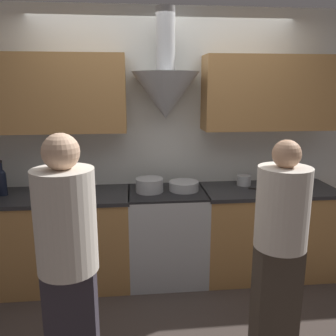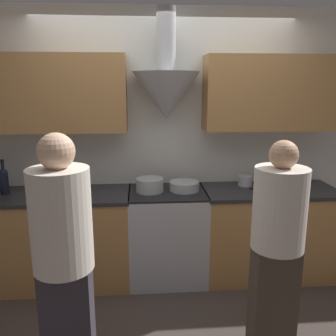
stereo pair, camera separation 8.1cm
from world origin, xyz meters
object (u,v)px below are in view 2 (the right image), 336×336
wine_bottle_4 (4,180)px  mixing_bowl (184,186)px  stock_pot (150,185)px  saucepan (245,181)px  orange_fruit (287,180)px  person_foreground_right (277,245)px  person_foreground_left (64,254)px  stove_range (167,234)px

wine_bottle_4 → mixing_bowl: size_ratio=1.16×
stock_pot → saucepan: 0.97m
mixing_bowl → orange_fruit: bearing=7.3°
person_foreground_right → wine_bottle_4: bearing=151.9°
orange_fruit → person_foreground_right: 1.40m
wine_bottle_4 → stock_pot: size_ratio=1.26×
person_foreground_left → person_foreground_right: 1.37m
saucepan → wine_bottle_4: bearing=-177.3°
person_foreground_right → stock_pot: bearing=125.8°
saucepan → person_foreground_right: bearing=-96.8°
wine_bottle_4 → stock_pot: (1.34, -0.03, -0.07)m
wine_bottle_4 → saucepan: (2.30, 0.11, -0.09)m
wine_bottle_4 → mixing_bowl: wine_bottle_4 is taller
mixing_bowl → saucepan: 0.64m
stove_range → stock_pot: 0.53m
mixing_bowl → person_foreground_right: bearing=-67.0°
stove_range → person_foreground_right: size_ratio=0.58×
wine_bottle_4 → person_foreground_left: bearing=-58.0°
wine_bottle_4 → person_foreground_left: (0.79, -1.26, -0.14)m
stove_range → mixing_bowl: size_ratio=3.17×
mixing_bowl → person_foreground_left: person_foreground_left is taller
stove_range → person_foreground_right: person_foreground_right is taller
stove_range → saucepan: (0.79, 0.14, 0.49)m
stock_pot → person_foreground_right: (0.81, -1.12, -0.11)m
stove_range → wine_bottle_4: size_ratio=2.74×
mixing_bowl → person_foreground_right: 1.23m
saucepan → person_foreground_right: size_ratio=0.09×
stock_pot → saucepan: bearing=7.8°
saucepan → stove_range: bearing=-170.3°
person_foreground_right → stove_range: bearing=120.0°
stove_range → person_foreground_right: 1.35m
wine_bottle_4 → orange_fruit: 2.74m
stock_pot → orange_fruit: stock_pot is taller
stove_range → mixing_bowl: 0.51m
person_foreground_left → wine_bottle_4: bearing=122.0°
orange_fruit → wine_bottle_4: bearing=-177.4°
stock_pot → person_foreground_left: size_ratio=0.16×
saucepan → stock_pot: bearing=-172.2°
stove_range → mixing_bowl: (0.16, 0.01, 0.49)m
stove_range → mixing_bowl: bearing=4.7°
stock_pot → orange_fruit: size_ratio=2.88×
wine_bottle_4 → stock_pot: bearing=-1.1°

